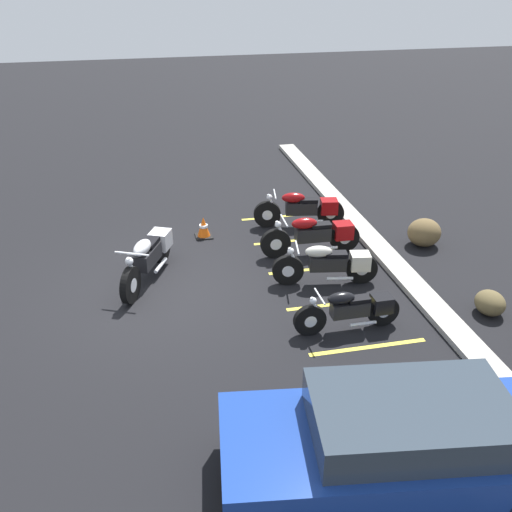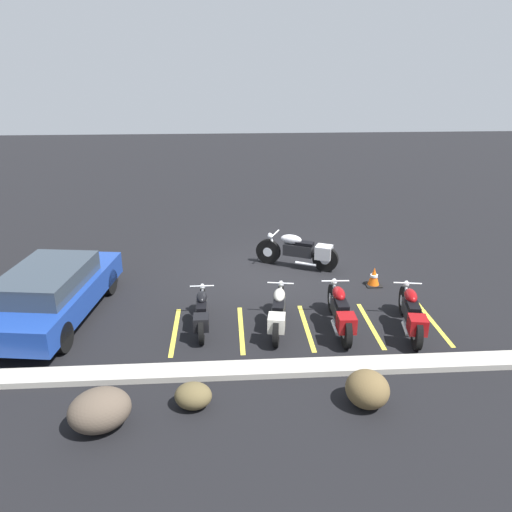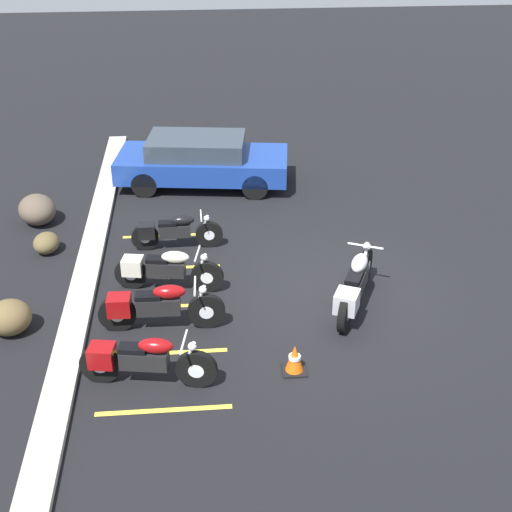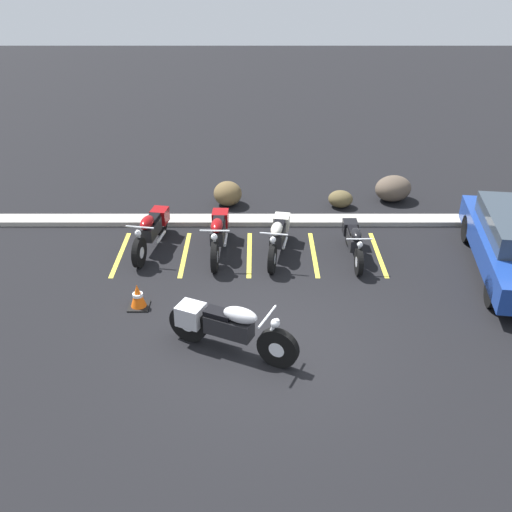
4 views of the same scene
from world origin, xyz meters
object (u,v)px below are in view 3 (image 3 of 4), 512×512
landscape_rock_0 (46,243)px  landscape_rock_2 (37,210)px  landscape_rock_1 (9,317)px  parked_bike_2 (163,269)px  parked_bike_3 (172,231)px  car_blue (201,160)px  traffic_cone (295,359)px  parked_bike_1 (155,306)px  parked_bike_0 (140,360)px  motorcycle_silver_featured (355,285)px

landscape_rock_0 → landscape_rock_2: landscape_rock_2 is taller
landscape_rock_0 → landscape_rock_1: size_ratio=0.83×
parked_bike_2 → landscape_rock_2: 4.35m
parked_bike_3 → landscape_rock_2: parked_bike_3 is taller
parked_bike_3 → landscape_rock_1: (-2.91, 2.83, -0.09)m
car_blue → traffic_cone: (-7.84, -1.34, -0.45)m
landscape_rock_0 → landscape_rock_2: (1.45, 0.43, 0.12)m
parked_bike_3 → car_blue: bearing=77.7°
parked_bike_3 → landscape_rock_0: size_ratio=3.06×
parked_bike_1 → parked_bike_3: (3.01, -0.26, -0.06)m
landscape_rock_2 → traffic_cone: size_ratio=1.99×
car_blue → landscape_rock_0: 4.79m
parked_bike_3 → landscape_rock_0: bearing=178.2°
parked_bike_1 → landscape_rock_2: parked_bike_1 is taller
parked_bike_0 → landscape_rock_2: (6.04, 2.68, -0.12)m
motorcycle_silver_featured → car_blue: 6.66m
parked_bike_2 → landscape_rock_2: (3.18, 2.97, -0.11)m
motorcycle_silver_featured → landscape_rock_0: motorcycle_silver_featured is taller
motorcycle_silver_featured → parked_bike_1: motorcycle_silver_featured is taller
motorcycle_silver_featured → landscape_rock_1: size_ratio=2.93×
parked_bike_0 → traffic_cone: 2.49m
parked_bike_0 → landscape_rock_2: bearing=123.5°
motorcycle_silver_featured → traffic_cone: (-1.76, 1.36, -0.28)m
parked_bike_1 → landscape_rock_1: (0.10, 2.57, -0.15)m
parked_bike_0 → landscape_rock_2: parked_bike_0 is taller
parked_bike_1 → parked_bike_3: size_ratio=1.15×
landscape_rock_1 → parked_bike_0: bearing=-124.2°
parked_bike_2 → landscape_rock_1: (-1.24, 2.68, -0.13)m
parked_bike_2 → car_blue: size_ratio=0.47×
motorcycle_silver_featured → parked_bike_3: size_ratio=1.15×
parked_bike_1 → parked_bike_3: bearing=86.8°
motorcycle_silver_featured → traffic_cone: motorcycle_silver_featured is taller
parked_bike_0 → parked_bike_1: size_ratio=0.98×
parked_bike_1 → car_blue: (6.41, -0.96, 0.21)m
parked_bike_3 → landscape_rock_2: 3.47m
parked_bike_3 → traffic_cone: size_ratio=3.90×
parked_bike_1 → landscape_rock_2: size_ratio=2.25×
parked_bike_3 → landscape_rock_0: (0.06, 2.69, -0.19)m
parked_bike_1 → landscape_rock_2: (4.52, 2.86, -0.13)m
parked_bike_0 → landscape_rock_1: (1.62, 2.39, -0.15)m
parked_bike_2 → car_blue: (5.07, -0.85, 0.23)m
parked_bike_3 → motorcycle_silver_featured: bearing=-38.9°
parked_bike_3 → landscape_rock_0: 2.70m
car_blue → parked_bike_1: bearing=-90.8°
motorcycle_silver_featured → landscape_rock_2: size_ratio=2.27×
landscape_rock_2 → landscape_rock_1: bearing=-176.2°
landscape_rock_1 → landscape_rock_2: size_ratio=0.77×
parked_bike_1 → parked_bike_2: parked_bike_1 is taller
landscape_rock_0 → parked_bike_1: bearing=-141.6°
parked_bike_3 → traffic_cone: parked_bike_3 is taller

